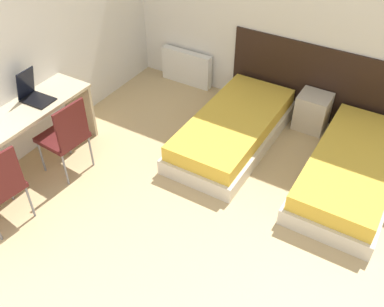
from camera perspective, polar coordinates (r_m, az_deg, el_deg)
wall_back at (r=5.62m, az=11.61°, el=18.32°), size 5.12×0.05×2.70m
wall_left at (r=5.05m, az=-22.89°, el=13.46°), size 0.05×5.59×2.70m
headboard_panel at (r=5.78m, az=16.92°, el=8.67°), size 2.49×0.03×1.03m
bed_near_window at (r=5.32m, az=5.51°, el=3.23°), size 0.93×1.98×0.39m
bed_near_door at (r=5.04m, az=20.54°, el=-2.08°), size 0.93×1.98×0.39m
nightstand at (r=5.74m, az=15.76°, el=5.42°), size 0.40×0.37×0.48m
radiator at (r=6.48m, az=-0.74°, el=11.40°), size 0.80×0.12×0.51m
desk at (r=4.90m, az=-23.90°, el=1.91°), size 0.52×2.24×0.76m
chair_near_laptop at (r=4.86m, az=-16.51°, el=2.49°), size 0.48×0.48×0.94m
laptop at (r=5.07m, az=-20.36°, el=7.44°), size 0.36×0.26×0.35m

